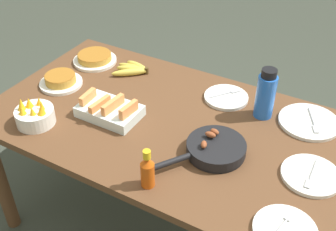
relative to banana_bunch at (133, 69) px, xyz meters
The scene contains 14 objects.
ground_plane 0.88m from the banana_bunch, 37.06° to the right, with size 14.00×14.00×0.00m, color #383D33.
dining_table 0.47m from the banana_bunch, 37.06° to the right, with size 1.63×0.92×0.73m.
banana_bunch is the anchor object (origin of this frame).
melon_tray 0.39m from the banana_bunch, 72.35° to the right, with size 0.27×0.18×0.10m.
skillet 0.74m from the banana_bunch, 30.39° to the right, with size 0.29×0.36×0.08m.
frittata_plate_center 0.24m from the banana_bunch, behind, with size 0.23×0.23×0.05m.
frittata_plate_side 0.38m from the banana_bunch, 131.48° to the right, with size 0.21×0.21×0.06m.
empty_plate_near_front 0.52m from the banana_bunch, ahead, with size 0.21×0.21×0.02m.
empty_plate_far_left 1.17m from the banana_bunch, 31.38° to the right, with size 0.21×0.21×0.02m.
empty_plate_far_right 1.06m from the banana_bunch, 17.13° to the right, with size 0.23×0.23×0.02m.
empty_plate_mid_edge 0.92m from the banana_bunch, ahead, with size 0.27×0.27×0.02m.
fruit_bowl_mango 0.59m from the banana_bunch, 103.18° to the right, with size 0.17×0.17×0.13m.
water_bottle 0.72m from the banana_bunch, ahead, with size 0.09×0.09×0.24m.
hot_sauce_bottle 0.82m from the banana_bunch, 52.86° to the right, with size 0.05×0.05×0.17m.
Camera 1 is at (0.73, -1.29, 1.88)m, focal length 45.00 mm.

